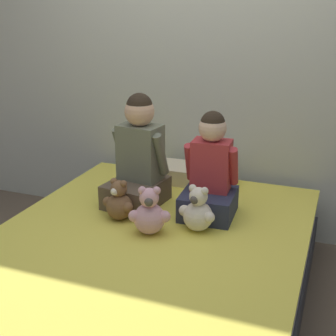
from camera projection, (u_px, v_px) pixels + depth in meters
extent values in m
plane|color=brown|center=(149.00, 302.00, 2.65)|extent=(14.00, 14.00, 0.00)
cube|color=beige|center=(210.00, 58.00, 3.22)|extent=(8.00, 0.06, 2.50)
cube|color=#2D2D33|center=(149.00, 285.00, 2.62)|extent=(1.66, 1.99, 0.23)
cube|color=silver|center=(148.00, 253.00, 2.55)|extent=(1.62, 1.95, 0.17)
cube|color=#E5D64C|center=(148.00, 237.00, 2.52)|extent=(1.64, 1.97, 0.03)
cube|color=brown|center=(136.00, 193.00, 2.87)|extent=(0.34, 0.42, 0.15)
cube|color=slate|center=(140.00, 152.00, 2.84)|extent=(0.27, 0.20, 0.34)
sphere|color=#DBAD89|center=(140.00, 112.00, 2.76)|extent=(0.18, 0.18, 0.18)
sphere|color=#2D2319|center=(139.00, 106.00, 2.75)|extent=(0.16, 0.16, 0.16)
cylinder|color=slate|center=(121.00, 148.00, 2.90)|extent=(0.08, 0.15, 0.27)
cylinder|color=slate|center=(161.00, 154.00, 2.77)|extent=(0.08, 0.15, 0.27)
cube|color=#282D47|center=(208.00, 204.00, 2.72)|extent=(0.32, 0.34, 0.14)
cube|color=#B23338|center=(211.00, 165.00, 2.69)|extent=(0.23, 0.16, 0.30)
sphere|color=beige|center=(213.00, 128.00, 2.62)|extent=(0.16, 0.16, 0.16)
sphere|color=#2D2319|center=(213.00, 123.00, 2.61)|extent=(0.14, 0.14, 0.14)
cylinder|color=#B23338|center=(190.00, 162.00, 2.72)|extent=(0.06, 0.14, 0.24)
cylinder|color=#B23338|center=(233.00, 166.00, 2.65)|extent=(0.06, 0.14, 0.24)
sphere|color=brown|center=(119.00, 206.00, 2.67)|extent=(0.15, 0.15, 0.15)
sphere|color=brown|center=(119.00, 189.00, 2.63)|extent=(0.10, 0.10, 0.10)
sphere|color=white|center=(114.00, 192.00, 2.60)|extent=(0.04, 0.04, 0.04)
sphere|color=brown|center=(114.00, 181.00, 2.64)|extent=(0.04, 0.04, 0.04)
sphere|color=brown|center=(123.00, 184.00, 2.61)|extent=(0.04, 0.04, 0.04)
sphere|color=brown|center=(108.00, 202.00, 2.69)|extent=(0.06, 0.06, 0.06)
sphere|color=brown|center=(128.00, 207.00, 2.62)|extent=(0.06, 0.06, 0.06)
sphere|color=silver|center=(198.00, 216.00, 2.54)|extent=(0.16, 0.16, 0.16)
sphere|color=silver|center=(198.00, 196.00, 2.50)|extent=(0.10, 0.10, 0.10)
sphere|color=#4C4742|center=(194.00, 200.00, 2.47)|extent=(0.05, 0.05, 0.05)
sphere|color=silver|center=(193.00, 188.00, 2.50)|extent=(0.04, 0.04, 0.04)
sphere|color=silver|center=(205.00, 191.00, 2.47)|extent=(0.04, 0.04, 0.04)
sphere|color=silver|center=(184.00, 211.00, 2.56)|extent=(0.06, 0.06, 0.06)
sphere|color=silver|center=(209.00, 217.00, 2.48)|extent=(0.06, 0.06, 0.06)
sphere|color=#DBA3B2|center=(150.00, 219.00, 2.50)|extent=(0.17, 0.17, 0.17)
sphere|color=#DBA3B2|center=(149.00, 198.00, 2.46)|extent=(0.10, 0.10, 0.10)
sphere|color=#4C4742|center=(149.00, 202.00, 2.42)|extent=(0.05, 0.05, 0.05)
sphere|color=#DBA3B2|center=(142.00, 190.00, 2.45)|extent=(0.04, 0.04, 0.04)
sphere|color=#DBA3B2|center=(157.00, 191.00, 2.45)|extent=(0.04, 0.04, 0.04)
sphere|color=#DBA3B2|center=(134.00, 216.00, 2.48)|extent=(0.06, 0.06, 0.06)
sphere|color=#DBA3B2|center=(165.00, 217.00, 2.48)|extent=(0.06, 0.06, 0.06)
cube|color=beige|center=(196.00, 175.00, 3.23)|extent=(0.54, 0.26, 0.11)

